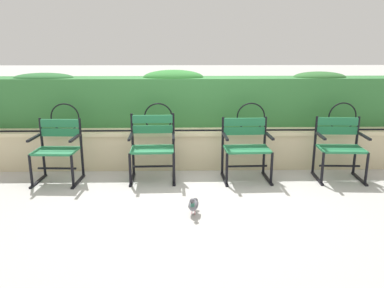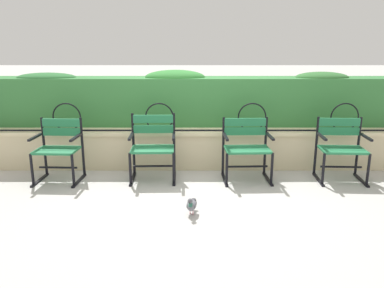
# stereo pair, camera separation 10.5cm
# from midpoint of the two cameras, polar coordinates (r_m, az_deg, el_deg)

# --- Properties ---
(ground_plane) EXTENTS (60.00, 60.00, 0.00)m
(ground_plane) POSITION_cam_midpoint_polar(r_m,az_deg,el_deg) (5.14, -0.57, -6.15)
(ground_plane) COLOR #B7B5AF
(stone_wall) EXTENTS (7.92, 0.41, 0.58)m
(stone_wall) POSITION_cam_midpoint_polar(r_m,az_deg,el_deg) (5.81, -0.67, -0.66)
(stone_wall) COLOR beige
(stone_wall) RESTS_ON ground
(iron_arch_fence) EXTENTS (7.36, 0.02, 0.42)m
(iron_arch_fence) POSITION_cam_midpoint_polar(r_m,az_deg,el_deg) (5.64, -4.59, 3.60)
(iron_arch_fence) COLOR black
(iron_arch_fence) RESTS_ON stone_wall
(hedge_row) EXTENTS (7.76, 0.58, 0.86)m
(hedge_row) POSITION_cam_midpoint_polar(r_m,az_deg,el_deg) (6.13, -0.83, 6.65)
(hedge_row) COLOR #387A3D
(hedge_row) RESTS_ON stone_wall
(park_chair_leftmost) EXTENTS (0.61, 0.55, 0.84)m
(park_chair_leftmost) POSITION_cam_midpoint_polar(r_m,az_deg,el_deg) (5.51, -19.81, -0.60)
(park_chair_leftmost) COLOR #237547
(park_chair_leftmost) RESTS_ON ground
(park_chair_centre_left) EXTENTS (0.63, 0.54, 0.89)m
(park_chair_centre_left) POSITION_cam_midpoint_polar(r_m,az_deg,el_deg) (5.30, -6.42, -0.24)
(park_chair_centre_left) COLOR #237547
(park_chair_centre_left) RESTS_ON ground
(park_chair_centre_right) EXTENTS (0.66, 0.54, 0.84)m
(park_chair_centre_right) POSITION_cam_midpoint_polar(r_m,az_deg,el_deg) (5.32, 7.44, -0.32)
(park_chair_centre_right) COLOR #237547
(park_chair_centre_right) RESTS_ON ground
(park_chair_rightmost) EXTENTS (0.65, 0.55, 0.85)m
(park_chair_rightmost) POSITION_cam_midpoint_polar(r_m,az_deg,el_deg) (5.65, 20.51, -0.27)
(park_chair_rightmost) COLOR #237547
(park_chair_rightmost) RESTS_ON ground
(pigeon_near_chairs) EXTENTS (0.13, 0.29, 0.22)m
(pigeon_near_chairs) POSITION_cam_midpoint_polar(r_m,az_deg,el_deg) (4.27, -0.49, -8.98)
(pigeon_near_chairs) COLOR slate
(pigeon_near_chairs) RESTS_ON ground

